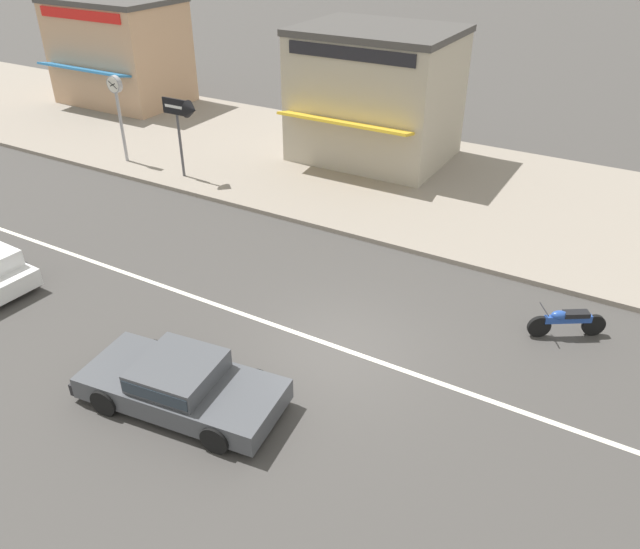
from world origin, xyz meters
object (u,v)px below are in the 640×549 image
(arrow_signboard, at_px, (187,113))
(shopfront_corner_warung, at_px, (376,94))
(sedan_dark_grey_2, at_px, (180,383))
(street_clock, at_px, (117,98))
(motorcycle_0, at_px, (567,321))
(shopfront_mid_block, at_px, (120,51))

(arrow_signboard, xyz_separation_m, shopfront_corner_warung, (4.69, 5.52, 0.02))
(sedan_dark_grey_2, relative_size, street_clock, 1.36)
(motorcycle_0, distance_m, shopfront_corner_warung, 12.70)
(motorcycle_0, distance_m, shopfront_mid_block, 25.48)
(arrow_signboard, bearing_deg, sedan_dark_grey_2, -51.39)
(motorcycle_0, height_order, shopfront_mid_block, shopfront_mid_block)
(shopfront_mid_block, bearing_deg, shopfront_corner_warung, -3.49)
(shopfront_corner_warung, height_order, shopfront_mid_block, shopfront_mid_block)
(arrow_signboard, distance_m, shopfront_mid_block, 11.63)
(sedan_dark_grey_2, distance_m, shopfront_mid_block, 23.41)
(sedan_dark_grey_2, xyz_separation_m, arrow_signboard, (-7.48, 9.36, 2.06))
(sedan_dark_grey_2, relative_size, arrow_signboard, 1.54)
(sedan_dark_grey_2, distance_m, shopfront_corner_warung, 15.28)
(sedan_dark_grey_2, xyz_separation_m, shopfront_corner_warung, (-2.79, 14.88, 2.08))
(sedan_dark_grey_2, height_order, arrow_signboard, arrow_signboard)
(motorcycle_0, height_order, shopfront_corner_warung, shopfront_corner_warung)
(shopfront_mid_block, bearing_deg, arrow_signboard, -33.36)
(sedan_dark_grey_2, distance_m, arrow_signboard, 12.16)
(sedan_dark_grey_2, xyz_separation_m, motorcycle_0, (6.41, 6.41, -0.11))
(street_clock, height_order, shopfront_mid_block, shopfront_mid_block)
(shopfront_corner_warung, bearing_deg, motorcycle_0, -42.60)
(street_clock, xyz_separation_m, shopfront_mid_block, (-6.20, 6.27, 0.01))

